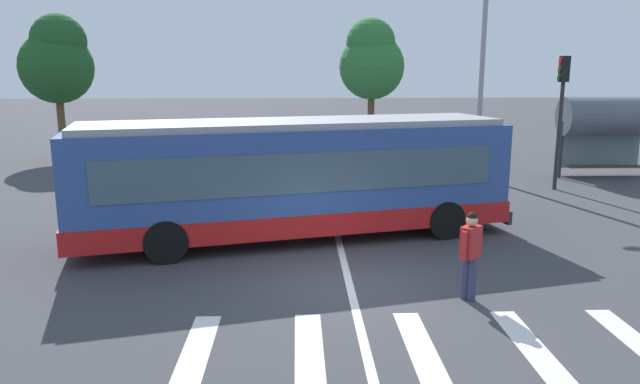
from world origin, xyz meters
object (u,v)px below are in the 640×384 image
at_px(bus_stop_shelter, 609,118).
at_px(background_tree_left, 57,60).
at_px(pedestrian_crossing_street, 470,251).
at_px(parked_car_white, 371,150).
at_px(background_tree_right, 371,60).
at_px(parked_car_charcoal, 253,150).
at_px(twin_arm_street_lamp, 484,41).
at_px(city_transit_bus, 295,178).
at_px(traffic_light_far_corner, 561,101).
at_px(parked_car_blue, 313,150).
at_px(parked_car_teal, 426,149).

distance_m(bus_stop_shelter, background_tree_left, 24.94).
xyz_separation_m(pedestrian_crossing_street, bus_stop_shelter, (9.23, 12.53, 1.45)).
xyz_separation_m(parked_car_white, bus_stop_shelter, (9.16, -3.02, 1.65)).
xyz_separation_m(background_tree_left, background_tree_right, (15.47, 1.94, 0.04)).
distance_m(parked_car_white, background_tree_left, 15.73).
height_order(parked_car_charcoal, bus_stop_shelter, bus_stop_shelter).
relative_size(twin_arm_street_lamp, background_tree_right, 1.26).
distance_m(city_transit_bus, pedestrian_crossing_street, 5.48).
bearing_deg(parked_car_white, traffic_light_far_corner, -40.94).
distance_m(pedestrian_crossing_street, twin_arm_street_lamp, 14.20).
relative_size(bus_stop_shelter, twin_arm_street_lamp, 0.44).
bearing_deg(parked_car_charcoal, parked_car_white, -0.79).
height_order(traffic_light_far_corner, background_tree_right, background_tree_right).
bearing_deg(bus_stop_shelter, background_tree_left, 165.09).
xyz_separation_m(parked_car_charcoal, traffic_light_far_corner, (11.40, -5.38, 2.43)).
height_order(parked_car_charcoal, background_tree_left, background_tree_left).
bearing_deg(parked_car_blue, city_transit_bus, -93.98).
height_order(parked_car_teal, twin_arm_street_lamp, twin_arm_street_lamp).
xyz_separation_m(parked_car_blue, parked_car_teal, (5.13, 0.03, 0.00)).
xyz_separation_m(parked_car_charcoal, twin_arm_street_lamp, (9.30, -2.76, 4.62)).
relative_size(traffic_light_far_corner, bus_stop_shelter, 1.25).
distance_m(parked_car_teal, twin_arm_street_lamp, 5.61).
relative_size(parked_car_blue, background_tree_right, 0.67).
bearing_deg(traffic_light_far_corner, city_transit_bus, -148.10).
distance_m(parked_car_white, parked_car_teal, 2.56).
bearing_deg(bus_stop_shelter, twin_arm_street_lamp, 176.32).
bearing_deg(parked_car_white, background_tree_left, 167.20).
xyz_separation_m(city_transit_bus, background_tree_right, (4.00, 16.52, 3.20)).
height_order(city_transit_bus, pedestrian_crossing_street, city_transit_bus).
bearing_deg(pedestrian_crossing_street, background_tree_left, 127.98).
bearing_deg(background_tree_left, parked_car_white, -12.80).
xyz_separation_m(pedestrian_crossing_street, parked_car_teal, (2.63, 15.69, -0.20)).
height_order(traffic_light_far_corner, bus_stop_shelter, traffic_light_far_corner).
bearing_deg(pedestrian_crossing_street, parked_car_teal, 80.50).
relative_size(pedestrian_crossing_street, parked_car_white, 0.38).
bearing_deg(city_transit_bus, bus_stop_shelter, 33.20).
xyz_separation_m(parked_car_white, background_tree_left, (-14.83, 3.37, 3.98)).
distance_m(parked_car_white, traffic_light_far_corner, 8.46).
bearing_deg(pedestrian_crossing_street, parked_car_charcoal, 108.48).
xyz_separation_m(parked_car_blue, traffic_light_far_corner, (8.69, -5.43, 2.43)).
relative_size(parked_car_teal, twin_arm_street_lamp, 0.52).
height_order(parked_car_charcoal, parked_car_white, same).
bearing_deg(background_tree_right, twin_arm_street_lamp, -67.09).
relative_size(city_transit_bus, background_tree_right, 1.65).
distance_m(traffic_light_far_corner, bus_stop_shelter, 3.89).
bearing_deg(pedestrian_crossing_street, parked_car_blue, 99.09).
bearing_deg(parked_car_white, twin_arm_street_lamp, -33.74).
height_order(parked_car_charcoal, background_tree_right, background_tree_right).
relative_size(pedestrian_crossing_street, background_tree_right, 0.25).
bearing_deg(parked_car_teal, parked_car_white, -176.68).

